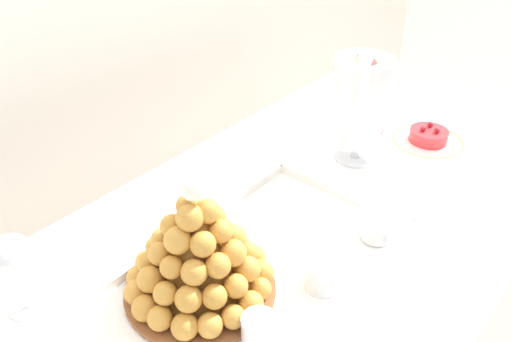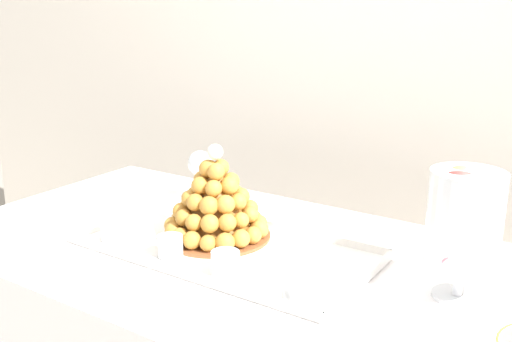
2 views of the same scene
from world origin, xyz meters
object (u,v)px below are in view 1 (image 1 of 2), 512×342
dessert_cup_mid_left (259,330)px  fruit_tart_plate (428,139)px  serving_tray (242,283)px  dessert_cup_mid_right (377,228)px  dessert_cup_centre (322,276)px  croquembouche (198,253)px  wine_glass (13,258)px  macaron_goblet (361,101)px

dessert_cup_mid_left → fruit_tart_plate: size_ratio=0.31×
serving_tray → dessert_cup_mid_right: bearing=-25.4°
dessert_cup_centre → croquembouche: bearing=132.3°
dessert_cup_centre → fruit_tart_plate: (0.60, 0.08, -0.02)m
dessert_cup_mid_right → wine_glass: bearing=145.2°
croquembouche → dessert_cup_mid_right: croquembouche is taller
fruit_tart_plate → wine_glass: size_ratio=1.21×
croquembouche → dessert_cup_mid_left: bearing=-97.3°
serving_tray → fruit_tart_plate: (0.68, -0.04, 0.01)m
dessert_cup_mid_left → dessert_cup_mid_right: size_ratio=1.01×
dessert_cup_mid_left → croquembouche: bearing=82.7°
serving_tray → croquembouche: (-0.06, 0.04, 0.09)m
dessert_cup_mid_left → macaron_goblet: 0.61m
dessert_cup_centre → macaron_goblet: bearing=23.2°
croquembouche → dessert_cup_mid_left: (-0.02, -0.14, -0.06)m
croquembouche → fruit_tart_plate: size_ratio=1.42×
dessert_cup_mid_left → wine_glass: bearing=118.6°
dessert_cup_centre → wine_glass: (-0.34, 0.35, 0.08)m
dessert_cup_mid_left → macaron_goblet: bearing=16.4°
dessert_cup_centre → wine_glass: size_ratio=0.40×
dessert_cup_centre → serving_tray: bearing=125.5°
macaron_goblet → dessert_cup_mid_right: bearing=-142.3°
dessert_cup_mid_left → fruit_tart_plate: (0.76, 0.07, -0.02)m
macaron_goblet → dessert_cup_mid_left: bearing=-163.6°
serving_tray → fruit_tart_plate: fruit_tart_plate is taller
dessert_cup_mid_left → dessert_cup_mid_right: dessert_cup_mid_right is taller
croquembouche → wine_glass: bearing=135.8°
dessert_cup_centre → macaron_goblet: size_ratio=0.22×
dessert_cup_centre → dessert_cup_mid_right: dessert_cup_centre is taller
serving_tray → dessert_cup_centre: bearing=-54.5°
dessert_cup_mid_right → wine_glass: size_ratio=0.37×
serving_tray → dessert_cup_centre: (0.08, -0.11, 0.03)m
dessert_cup_mid_left → macaron_goblet: macaron_goblet is taller
serving_tray → wine_glass: 0.37m
serving_tray → croquembouche: size_ratio=2.61×
croquembouche → macaron_goblet: bearing=2.8°
dessert_cup_mid_left → dessert_cup_centre: 0.16m
dessert_cup_centre → dessert_cup_mid_left: bearing=176.5°
serving_tray → dessert_cup_centre: size_ratio=11.25×
dessert_cup_mid_right → dessert_cup_mid_left: bearing=176.8°
macaron_goblet → wine_glass: bearing=167.3°
fruit_tart_plate → dessert_cup_mid_left: bearing=-175.0°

